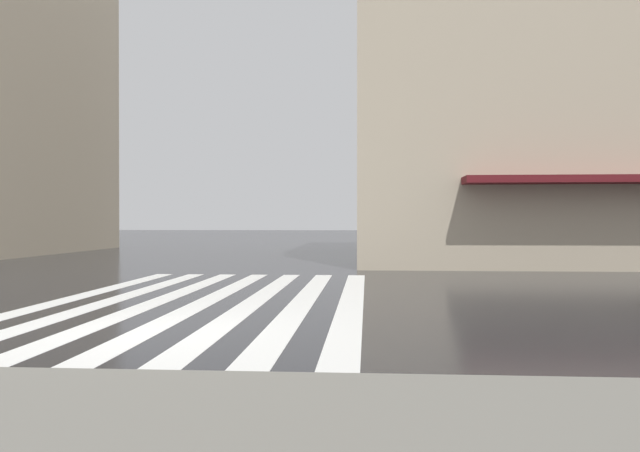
{
  "coord_description": "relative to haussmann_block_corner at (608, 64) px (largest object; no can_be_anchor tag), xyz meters",
  "views": [
    {
      "loc": [
        -9.49,
        -3.41,
        1.66
      ],
      "look_at": [
        4.47,
        -2.4,
        1.56
      ],
      "focal_mm": 36.59,
      "sensor_mm": 36.0,
      "label": 1
    }
  ],
  "objects": [
    {
      "name": "ground_plane",
      "position": [
        -21.93,
        14.63,
        -9.02
      ],
      "size": [
        220.0,
        220.0,
        0.0
      ],
      "primitive_type": "plane",
      "color": "black"
    },
    {
      "name": "zebra_crossing",
      "position": [
        -17.93,
        14.55,
        -9.01
      ],
      "size": [
        13.0,
        6.5,
        0.01
      ],
      "color": "silver",
      "rests_on": "ground_plane"
    },
    {
      "name": "haussmann_block_corner",
      "position": [
        0.0,
        0.0,
        0.0
      ],
      "size": [
        20.07,
        23.13,
        18.42
      ],
      "color": "tan",
      "rests_on": "ground_plane"
    }
  ]
}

